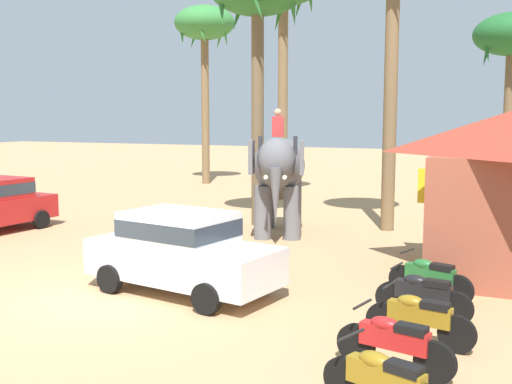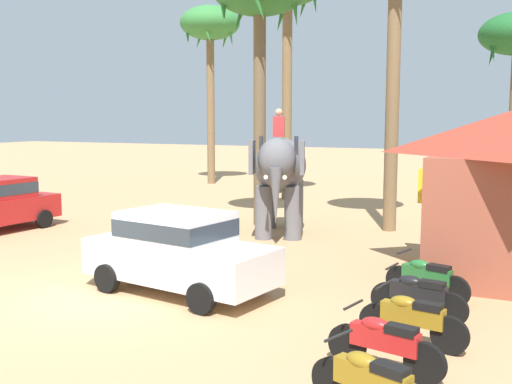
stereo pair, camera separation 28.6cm
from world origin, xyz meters
name	(u,v)px [view 1 (the left image)]	position (x,y,z in m)	size (l,w,h in m)	color
ground_plane	(93,297)	(0.00, 0.00, 0.00)	(120.00, 120.00, 0.00)	tan
car_sedan_foreground	(182,249)	(1.48, 1.03, 0.93)	(4.33, 2.40, 1.70)	white
elephant_with_mahout	(279,171)	(1.02, 7.71, 1.99)	(2.61, 4.01, 3.88)	slate
motorcycle_nearest_camera	(385,382)	(6.46, -2.67, 0.46)	(1.72, 0.80, 0.94)	black
motorcycle_second_in_row	(394,342)	(6.30, -1.29, 0.46)	(1.78, 0.63, 0.94)	black
motorcycle_mid_row	(419,317)	(6.47, -0.04, 0.46)	(1.79, 0.57, 0.94)	black
motorcycle_fourth_in_row	(423,294)	(6.33, 1.29, 0.46)	(1.79, 0.58, 0.94)	black
motorcycle_far_in_row	(430,277)	(6.27, 2.59, 0.46)	(1.74, 0.75, 0.94)	black
palm_tree_behind_elephant	(512,40)	(7.21, 18.90, 6.88)	(3.20, 3.20, 8.01)	brown
palm_tree_far_back	(205,29)	(-7.99, 19.84, 8.27)	(3.20, 3.20, 9.51)	brown
signboard_yellow	(437,193)	(5.88, 6.59, 1.69)	(1.00, 0.10, 2.40)	#4C4C51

